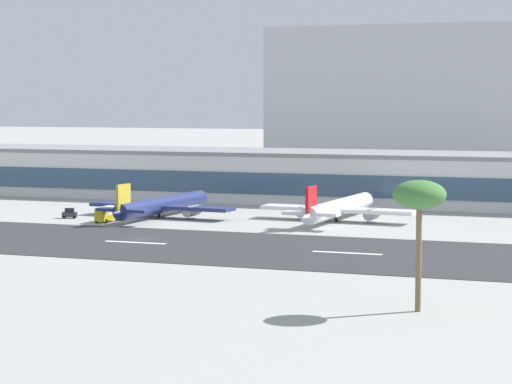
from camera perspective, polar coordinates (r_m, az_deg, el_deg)
The scene contains 11 objects.
ground_plane at distance 192.65m, azimuth -6.38°, elevation -2.59°, with size 1400.00×1400.00×0.00m, color #9E9E99.
runway_strip at distance 188.44m, azimuth -7.00°, elevation -2.76°, with size 800.00×39.77×0.08m, color #2D2D30.
runway_centreline_dash_4 at distance 187.87m, azimuth -6.63°, elevation -2.76°, with size 12.00×1.20×0.01m, color white.
runway_centreline_dash_5 at distance 174.60m, azimuth 5.03°, elevation -3.35°, with size 12.00×1.20×0.01m, color white.
terminal_building at distance 263.67m, azimuth 3.09°, elevation 0.88°, with size 211.67×28.48×12.70m.
distant_hotel_block at distance 349.77m, azimuth 10.48°, elevation 4.86°, with size 116.30×36.58×49.64m, color #BCBCC1.
airliner_gold_tail_gate_0 at distance 226.98m, azimuth -5.32°, elevation -0.74°, with size 34.08×40.40×8.44m.
airliner_red_tail_gate_1 at distance 219.81m, azimuth 4.44°, elevation -0.91°, with size 33.91×41.28×8.62m.
service_baggage_tug_0 at distance 228.90m, azimuth -10.19°, elevation -1.16°, with size 3.56×2.79×2.20m.
service_box_truck_1 at distance 220.40m, azimuth -8.20°, elevation -1.18°, with size 2.99×6.14×3.25m.
palm_tree_1 at distance 126.34m, azimuth 8.95°, elevation -0.29°, with size 6.46×6.46×16.01m.
Camera 1 is at (82.33, -172.29, 25.56)m, focal length 72.95 mm.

